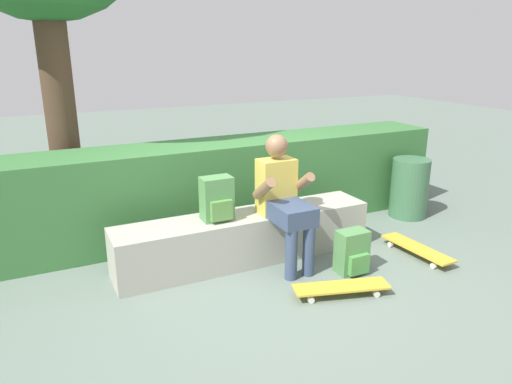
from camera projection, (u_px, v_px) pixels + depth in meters
The scene contains 9 objects.
ground_plane at pixel (265, 278), 4.24m from camera, with size 24.00×24.00×0.00m, color slate.
bench_main at pixel (245, 237), 4.53m from camera, with size 2.50×0.47×0.46m.
person_skater at pixel (284, 197), 4.34m from camera, with size 0.49×0.62×1.21m.
skateboard_near_person at pixel (341, 287), 3.92m from camera, with size 0.82×0.41×0.09m.
skateboard_beside_bench at pixel (417, 249), 4.67m from camera, with size 0.23×0.81×0.09m.
backpack_on_bench at pixel (217, 199), 4.28m from camera, with size 0.28×0.23×0.40m.
backpack_on_ground at pixel (352, 253), 4.29m from camera, with size 0.28×0.23×0.40m.
hedge_row at pixel (206, 188), 5.18m from camera, with size 5.68×0.69×0.99m.
trash_bin at pixel (409, 188), 5.67m from camera, with size 0.44×0.44×0.71m.
Camera 1 is at (-1.74, -3.39, 2.00)m, focal length 33.28 mm.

